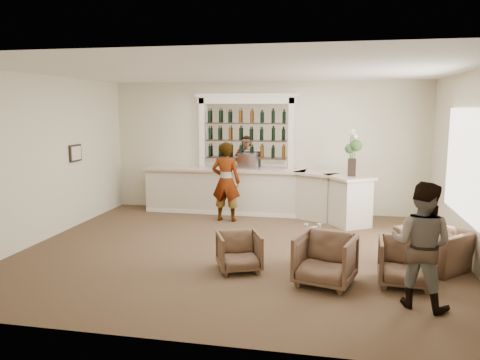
# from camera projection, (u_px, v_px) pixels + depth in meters

# --- Properties ---
(ground) EXTENTS (8.00, 8.00, 0.00)m
(ground) POSITION_uv_depth(u_px,v_px,m) (238.00, 251.00, 8.77)
(ground) COLOR brown
(ground) RESTS_ON ground
(room_shell) EXTENTS (8.04, 7.02, 3.32)m
(room_shell) POSITION_uv_depth(u_px,v_px,m) (254.00, 124.00, 9.06)
(room_shell) COLOR beige
(room_shell) RESTS_ON ground
(bar_counter) EXTENTS (5.72, 1.80, 1.14)m
(bar_counter) POSITION_uv_depth(u_px,v_px,m) (256.00, 192.00, 11.61)
(bar_counter) COLOR beige
(bar_counter) RESTS_ON ground
(back_bar_alcove) EXTENTS (2.64, 0.25, 3.00)m
(back_bar_alcove) POSITION_uv_depth(u_px,v_px,m) (246.00, 132.00, 11.85)
(back_bar_alcove) COLOR white
(back_bar_alcove) RESTS_ON ground
(cocktail_table) EXTENTS (0.57, 0.57, 0.50)m
(cocktail_table) POSITION_uv_depth(u_px,v_px,m) (313.00, 251.00, 7.94)
(cocktail_table) COLOR brown
(cocktail_table) RESTS_ON ground
(sommelier) EXTENTS (0.70, 0.48, 1.87)m
(sommelier) POSITION_uv_depth(u_px,v_px,m) (226.00, 182.00, 10.95)
(sommelier) COLOR gray
(sommelier) RESTS_ON ground
(guest) EXTENTS (1.03, 0.94, 1.71)m
(guest) POSITION_uv_depth(u_px,v_px,m) (421.00, 245.00, 6.23)
(guest) COLOR gray
(guest) RESTS_ON ground
(armchair_left) EXTENTS (0.89, 0.90, 0.63)m
(armchair_left) POSITION_uv_depth(u_px,v_px,m) (239.00, 252.00, 7.69)
(armchair_left) COLOR brown
(armchair_left) RESTS_ON ground
(armchair_center) EXTENTS (1.02, 1.04, 0.77)m
(armchair_center) POSITION_uv_depth(u_px,v_px,m) (325.00, 260.00, 7.07)
(armchair_center) COLOR brown
(armchair_center) RESTS_ON ground
(armchair_right) EXTENTS (0.81, 0.83, 0.71)m
(armchair_right) POSITION_uv_depth(u_px,v_px,m) (405.00, 262.00, 7.04)
(armchair_right) COLOR brown
(armchair_right) RESTS_ON ground
(armchair_far) EXTENTS (1.36, 1.36, 0.67)m
(armchair_far) POSITION_uv_depth(u_px,v_px,m) (434.00, 248.00, 7.81)
(armchair_far) COLOR brown
(armchair_far) RESTS_ON ground
(espresso_machine) EXTENTS (0.46, 0.40, 0.39)m
(espresso_machine) POSITION_uv_depth(u_px,v_px,m) (248.00, 161.00, 11.63)
(espresso_machine) COLOR #BABABF
(espresso_machine) RESTS_ON bar_counter
(flower_vase) EXTENTS (0.27, 0.27, 1.04)m
(flower_vase) POSITION_uv_depth(u_px,v_px,m) (352.00, 150.00, 10.38)
(flower_vase) COLOR black
(flower_vase) RESTS_ON bar_counter
(wine_glass_bar_left) EXTENTS (0.07, 0.07, 0.21)m
(wine_glass_bar_left) POSITION_uv_depth(u_px,v_px,m) (286.00, 166.00, 11.43)
(wine_glass_bar_left) COLOR white
(wine_glass_bar_left) RESTS_ON bar_counter
(wine_glass_bar_right) EXTENTS (0.07, 0.07, 0.21)m
(wine_glass_bar_right) POSITION_uv_depth(u_px,v_px,m) (224.00, 165.00, 11.62)
(wine_glass_bar_right) COLOR white
(wine_glass_bar_right) RESTS_ON bar_counter
(wine_glass_tbl_a) EXTENTS (0.07, 0.07, 0.21)m
(wine_glass_tbl_a) POSITION_uv_depth(u_px,v_px,m) (306.00, 230.00, 7.93)
(wine_glass_tbl_a) COLOR white
(wine_glass_tbl_a) RESTS_ON cocktail_table
(wine_glass_tbl_b) EXTENTS (0.07, 0.07, 0.21)m
(wine_glass_tbl_b) POSITION_uv_depth(u_px,v_px,m) (319.00, 230.00, 7.94)
(wine_glass_tbl_b) COLOR white
(wine_glass_tbl_b) RESTS_ON cocktail_table
(wine_glass_tbl_c) EXTENTS (0.07, 0.07, 0.21)m
(wine_glass_tbl_c) POSITION_uv_depth(u_px,v_px,m) (315.00, 233.00, 7.75)
(wine_glass_tbl_c) COLOR white
(wine_glass_tbl_c) RESTS_ON cocktail_table
(napkin_holder) EXTENTS (0.08, 0.08, 0.12)m
(napkin_holder) POSITION_uv_depth(u_px,v_px,m) (312.00, 231.00, 8.03)
(napkin_holder) COLOR silver
(napkin_holder) RESTS_ON cocktail_table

